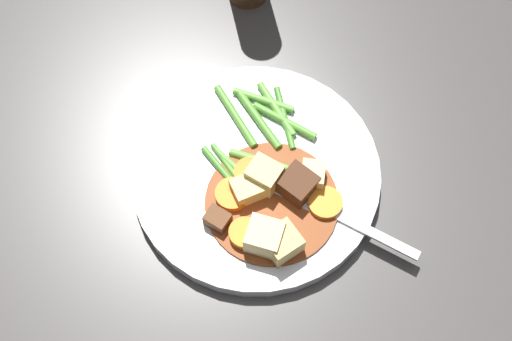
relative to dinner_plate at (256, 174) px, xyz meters
name	(u,v)px	position (x,y,z in m)	size (l,w,h in m)	color
ground_plane	(256,178)	(0.00, 0.00, -0.01)	(3.00, 3.00, 0.00)	#423F3D
dinner_plate	(256,174)	(0.00, 0.00, 0.00)	(0.26, 0.26, 0.02)	white
stew_sauce	(272,202)	(0.04, 0.01, 0.01)	(0.14, 0.14, 0.00)	brown
carrot_slice_0	(250,174)	(0.01, -0.01, 0.01)	(0.03, 0.03, 0.01)	orange
carrot_slice_1	(325,203)	(0.05, 0.07, 0.01)	(0.03, 0.03, 0.01)	orange
carrot_slice_2	(232,195)	(0.03, -0.03, 0.01)	(0.04, 0.04, 0.01)	orange
carrot_slice_3	(245,234)	(0.07, -0.02, 0.01)	(0.03, 0.03, 0.01)	orange
potato_chunk_0	(282,243)	(0.09, 0.02, 0.02)	(0.03, 0.03, 0.03)	#DBBC6B
potato_chunk_1	(264,176)	(0.01, 0.01, 0.02)	(0.03, 0.03, 0.03)	#E5CC7A
potato_chunk_2	(313,176)	(0.02, 0.06, 0.02)	(0.03, 0.02, 0.02)	#EAD68C
potato_chunk_3	(248,189)	(0.03, -0.01, 0.02)	(0.03, 0.03, 0.02)	#E5CC7A
potato_chunk_4	(260,238)	(0.08, 0.00, 0.02)	(0.03, 0.03, 0.03)	#EAD68C
meat_chunk_0	(218,219)	(0.05, -0.04, 0.02)	(0.02, 0.02, 0.02)	brown
meat_chunk_1	(298,185)	(0.03, 0.04, 0.02)	(0.03, 0.03, 0.02)	#4C2B19
green_bean_0	(232,168)	(0.00, -0.02, 0.01)	(0.01, 0.01, 0.08)	#599E38
green_bean_1	(285,118)	(-0.06, 0.04, 0.01)	(0.01, 0.01, 0.08)	#4C8E33
green_bean_2	(239,173)	(0.00, -0.02, 0.01)	(0.01, 0.01, 0.06)	#66AD42
green_bean_3	(259,120)	(-0.06, 0.01, 0.01)	(0.01, 0.01, 0.08)	#599E38
green_bean_4	(223,171)	(0.00, -0.03, 0.01)	(0.01, 0.01, 0.07)	#4C8E33
green_bean_5	(284,121)	(-0.05, 0.04, 0.01)	(0.01, 0.01, 0.08)	#599E38
green_bean_6	(264,162)	(-0.01, 0.01, 0.01)	(0.01, 0.01, 0.08)	#66AD42
green_bean_7	(236,116)	(-0.06, -0.02, 0.01)	(0.01, 0.01, 0.08)	#599E38
green_bean_8	(263,100)	(-0.08, 0.02, 0.01)	(0.01, 0.01, 0.07)	#66AD42
green_bean_9	(276,109)	(-0.07, 0.03, 0.01)	(0.01, 0.01, 0.07)	#66AD42
fork	(333,213)	(0.06, 0.07, 0.01)	(0.11, 0.15, 0.00)	silver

